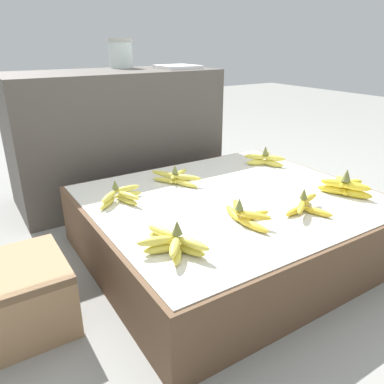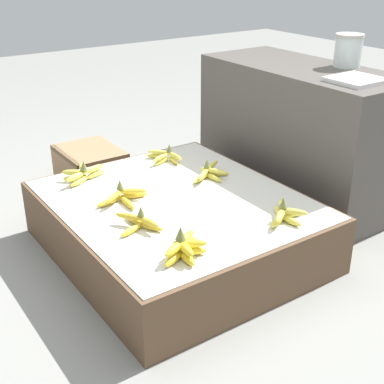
{
  "view_description": "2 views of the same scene",
  "coord_description": "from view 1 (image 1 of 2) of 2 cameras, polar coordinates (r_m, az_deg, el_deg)",
  "views": [
    {
      "loc": [
        -0.88,
        -1.09,
        0.84
      ],
      "look_at": [
        -0.12,
        0.11,
        0.26
      ],
      "focal_mm": 35.0,
      "sensor_mm": 36.0,
      "label": 1
    },
    {
      "loc": [
        1.73,
        -1.11,
        1.24
      ],
      "look_at": [
        0.07,
        0.03,
        0.3
      ],
      "focal_mm": 50.0,
      "sensor_mm": 36.0,
      "label": 2
    }
  ],
  "objects": [
    {
      "name": "back_vendor_table",
      "position": [
        2.14,
        -11.39,
        8.36
      ],
      "size": [
        1.11,
        0.48,
        0.69
      ],
      "color": "#4C4742",
      "rests_on": "ground_plane"
    },
    {
      "name": "banana_bunch_front_left",
      "position": [
        1.11,
        -3.06,
        -7.76
      ],
      "size": [
        0.17,
        0.23,
        0.1
      ],
      "color": "#DBCC4C",
      "rests_on": "display_platform"
    },
    {
      "name": "display_platform",
      "position": [
        1.57,
        5.86,
        -4.95
      ],
      "size": [
        1.12,
        0.98,
        0.26
      ],
      "color": "brown",
      "rests_on": "ground_plane"
    },
    {
      "name": "banana_bunch_middle_right",
      "position": [
        1.93,
        11.06,
        4.98
      ],
      "size": [
        0.19,
        0.2,
        0.1
      ],
      "color": "#DBCC4C",
      "rests_on": "display_platform"
    },
    {
      "name": "banana_bunch_front_midleft",
      "position": [
        1.31,
        8.12,
        -3.36
      ],
      "size": [
        0.15,
        0.24,
        0.09
      ],
      "color": "gold",
      "rests_on": "display_platform"
    },
    {
      "name": "wooden_crate",
      "position": [
        1.3,
        -26.75,
        -14.7
      ],
      "size": [
        0.38,
        0.3,
        0.22
      ],
      "color": "#997551",
      "rests_on": "ground_plane"
    },
    {
      "name": "ground_plane",
      "position": [
        1.64,
        5.68,
        -8.93
      ],
      "size": [
        10.0,
        10.0,
        0.0
      ],
      "primitive_type": "plane",
      "color": "gray"
    },
    {
      "name": "banana_bunch_front_midright",
      "position": [
        1.43,
        16.87,
        -1.92
      ],
      "size": [
        0.19,
        0.17,
        0.09
      ],
      "color": "gold",
      "rests_on": "display_platform"
    },
    {
      "name": "banana_bunch_front_right",
      "position": [
        1.64,
        22.35,
        0.79
      ],
      "size": [
        0.16,
        0.2,
        0.11
      ],
      "color": "yellow",
      "rests_on": "display_platform"
    },
    {
      "name": "glass_jar",
      "position": [
        2.28,
        -10.78,
        20.08
      ],
      "size": [
        0.14,
        0.14,
        0.16
      ],
      "color": "silver",
      "rests_on": "back_vendor_table"
    },
    {
      "name": "foam_tray_white",
      "position": [
        2.2,
        -2.21,
        18.52
      ],
      "size": [
        0.21,
        0.22,
        0.02
      ],
      "color": "white",
      "rests_on": "back_vendor_table"
    },
    {
      "name": "banana_bunch_middle_left",
      "position": [
        1.48,
        -10.78,
        -0.53
      ],
      "size": [
        0.21,
        0.14,
        0.08
      ],
      "color": "#DBCC4C",
      "rests_on": "display_platform"
    },
    {
      "name": "banana_bunch_middle_midleft",
      "position": [
        1.65,
        -2.34,
        2.22
      ],
      "size": [
        0.18,
        0.22,
        0.09
      ],
      "color": "#DBCC4C",
      "rests_on": "display_platform"
    }
  ]
}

